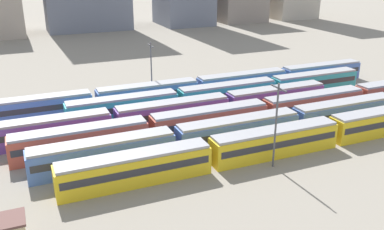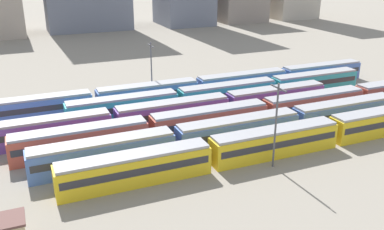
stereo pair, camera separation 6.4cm
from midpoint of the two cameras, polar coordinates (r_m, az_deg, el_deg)
name	(u,v)px [view 2 (the right image)]	position (r m, az deg, el deg)	size (l,w,h in m)	color
ground_plane	(120,139)	(61.87, -9.61, -3.20)	(600.00, 600.00, 0.00)	gray
train_track_2	(264,111)	(67.15, 9.74, 0.49)	(74.70, 3.06, 3.75)	#BC4C38
train_track_3	(173,112)	(65.85, -2.58, 0.37)	(55.80, 3.06, 3.75)	#6B429E
train_track_4	(227,94)	(75.10, 4.83, 2.91)	(55.80, 3.06, 3.75)	teal
train_track_5	(197,88)	(78.07, 0.71, 3.67)	(74.70, 3.06, 3.75)	#4C70BC
catenary_pole_0	(276,122)	(51.90, 11.28, -0.94)	(0.24, 3.20, 10.84)	#4C4C51
catenary_pole_1	(151,68)	(77.44, -5.47, 6.38)	(0.24, 3.20, 10.35)	#4C4C51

